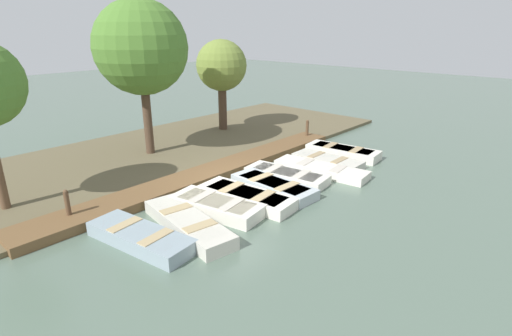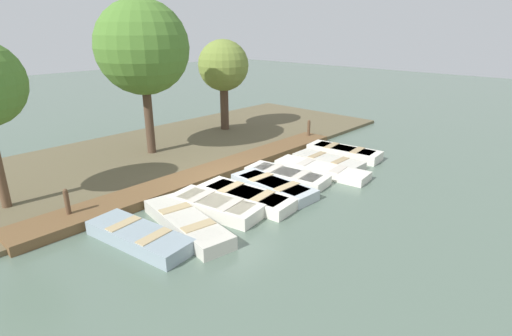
# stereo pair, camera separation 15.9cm
# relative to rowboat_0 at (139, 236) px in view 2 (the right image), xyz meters

# --- Properties ---
(ground_plane) EXTENTS (80.00, 80.00, 0.00)m
(ground_plane) POSITION_rel_rowboat_0_xyz_m (-0.87, 4.34, -0.20)
(ground_plane) COLOR #566B5B
(shore_bank) EXTENTS (8.00, 24.00, 0.15)m
(shore_bank) POSITION_rel_rowboat_0_xyz_m (-5.87, 4.34, -0.12)
(shore_bank) COLOR brown
(shore_bank) RESTS_ON ground_plane
(dock_walkway) EXTENTS (1.27, 13.64, 0.29)m
(dock_walkway) POSITION_rel_rowboat_0_xyz_m (-2.28, 4.34, -0.06)
(dock_walkway) COLOR brown
(dock_walkway) RESTS_ON ground_plane
(rowboat_0) EXTENTS (3.16, 1.42, 0.40)m
(rowboat_0) POSITION_rel_rowboat_0_xyz_m (0.00, 0.00, 0.00)
(rowboat_0) COLOR #8C9EA8
(rowboat_0) RESTS_ON ground_plane
(rowboat_1) EXTENTS (3.54, 1.52, 0.40)m
(rowboat_1) POSITION_rel_rowboat_0_xyz_m (0.30, 1.28, -0.00)
(rowboat_1) COLOR beige
(rowboat_1) RESTS_ON ground_plane
(rowboat_2) EXTENTS (3.01, 1.61, 0.41)m
(rowboat_2) POSITION_rel_rowboat_0_xyz_m (0.08, 2.54, 0.00)
(rowboat_2) COLOR silver
(rowboat_2) RESTS_ON ground_plane
(rowboat_3) EXTENTS (3.31, 1.45, 0.38)m
(rowboat_3) POSITION_rel_rowboat_0_xyz_m (0.25, 3.65, -0.01)
(rowboat_3) COLOR silver
(rowboat_3) RESTS_ON ground_plane
(rowboat_4) EXTENTS (3.12, 1.19, 0.37)m
(rowboat_4) POSITION_rel_rowboat_0_xyz_m (0.32, 4.89, -0.02)
(rowboat_4) COLOR #B2BCC1
(rowboat_4) RESTS_ON ground_plane
(rowboat_5) EXTENTS (3.13, 1.48, 0.35)m
(rowboat_5) POSITION_rel_rowboat_0_xyz_m (0.00, 6.02, -0.03)
(rowboat_5) COLOR silver
(rowboat_5) RESTS_ON ground_plane
(rowboat_6) EXTENTS (3.65, 1.42, 0.33)m
(rowboat_6) POSITION_rel_rowboat_0_xyz_m (0.54, 7.42, -0.04)
(rowboat_6) COLOR silver
(rowboat_6) RESTS_ON ground_plane
(rowboat_7) EXTENTS (2.81, 1.08, 0.33)m
(rowboat_7) POSITION_rel_rowboat_0_xyz_m (0.19, 8.42, -0.04)
(rowboat_7) COLOR beige
(rowboat_7) RESTS_ON ground_plane
(rowboat_8) EXTENTS (3.15, 1.36, 0.40)m
(rowboat_8) POSITION_rel_rowboat_0_xyz_m (0.08, 9.80, 0.00)
(rowboat_8) COLOR silver
(rowboat_8) RESTS_ON ground_plane
(mooring_post_near) EXTENTS (0.14, 0.14, 1.04)m
(mooring_post_near) POSITION_rel_rowboat_0_xyz_m (-2.42, -0.71, 0.33)
(mooring_post_near) COLOR brown
(mooring_post_near) RESTS_ON ground_plane
(mooring_post_far) EXTENTS (0.14, 0.14, 1.04)m
(mooring_post_far) POSITION_rel_rowboat_0_xyz_m (-2.42, 10.72, 0.33)
(mooring_post_far) COLOR brown
(mooring_post_far) RESTS_ON ground_plane
(park_tree_left) EXTENTS (3.68, 3.68, 6.28)m
(park_tree_left) POSITION_rel_rowboat_0_xyz_m (-6.01, 4.36, 4.22)
(park_tree_left) COLOR #4C3828
(park_tree_left) RESTS_ON ground_plane
(park_tree_center) EXTENTS (2.51, 2.51, 4.63)m
(park_tree_center) POSITION_rel_rowboat_0_xyz_m (-6.70, 9.27, 3.12)
(park_tree_center) COLOR #4C3828
(park_tree_center) RESTS_ON ground_plane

